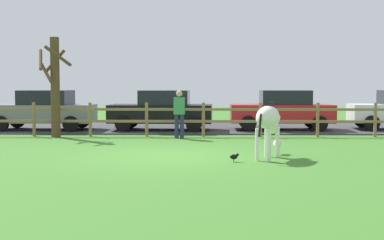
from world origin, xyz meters
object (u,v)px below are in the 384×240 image
(crow_on_grass, at_px, (234,157))
(parked_car_red, at_px, (282,110))
(zebra, at_px, (269,121))
(parked_car_black, at_px, (162,110))
(visitor_near_fence, at_px, (179,112))
(parked_car_grey, at_px, (44,110))
(bare_tree, at_px, (55,84))

(crow_on_grass, relative_size, parked_car_red, 0.05)
(zebra, height_order, crow_on_grass, zebra)
(zebra, xyz_separation_m, crow_on_grass, (-0.88, -0.58, -0.80))
(crow_on_grass, xyz_separation_m, parked_car_black, (-2.36, 8.14, 0.72))
(parked_car_black, bearing_deg, visitor_near_fence, -73.63)
(crow_on_grass, distance_m, parked_car_red, 8.78)
(zebra, distance_m, parked_car_grey, 10.99)
(parked_car_grey, height_order, visitor_near_fence, visitor_near_fence)
(visitor_near_fence, bearing_deg, parked_car_grey, 153.06)
(parked_car_grey, bearing_deg, zebra, -43.79)
(parked_car_black, xyz_separation_m, visitor_near_fence, (0.81, -2.75, 0.06))
(crow_on_grass, relative_size, visitor_near_fence, 0.13)
(bare_tree, relative_size, parked_car_red, 0.86)
(visitor_near_fence, bearing_deg, zebra, -63.18)
(bare_tree, height_order, parked_car_red, bare_tree)
(crow_on_grass, bearing_deg, parked_car_grey, 130.75)
(parked_car_red, bearing_deg, bare_tree, -162.16)
(parked_car_red, bearing_deg, visitor_near_fence, -142.49)
(crow_on_grass, distance_m, visitor_near_fence, 5.66)
(parked_car_grey, xyz_separation_m, parked_car_black, (4.69, -0.04, 0.00))
(bare_tree, bearing_deg, parked_car_grey, 115.25)
(zebra, xyz_separation_m, parked_car_grey, (-7.93, 7.60, -0.08))
(zebra, relative_size, parked_car_red, 0.45)
(zebra, distance_m, parked_car_red, 7.98)
(bare_tree, height_order, parked_car_grey, bare_tree)
(bare_tree, distance_m, crow_on_grass, 8.41)
(parked_car_red, height_order, parked_car_black, same)
(parked_car_grey, distance_m, parked_car_red, 9.45)
(zebra, bearing_deg, parked_car_black, 113.19)
(bare_tree, height_order, crow_on_grass, bare_tree)
(crow_on_grass, relative_size, parked_car_black, 0.05)
(crow_on_grass, bearing_deg, bare_tree, 135.77)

